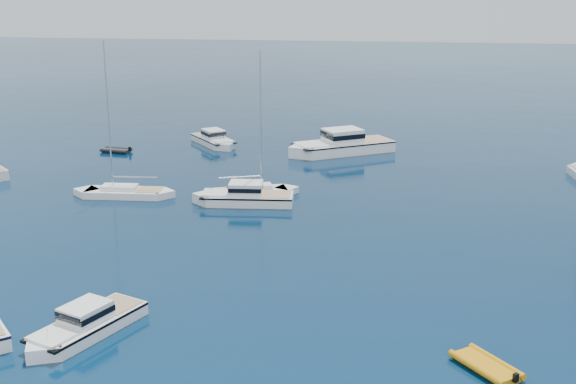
# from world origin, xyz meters

# --- Properties ---
(ground) EXTENTS (400.00, 400.00, 0.00)m
(ground) POSITION_xyz_m (0.00, 0.00, 0.00)
(ground) COLOR navy
(ground) RESTS_ON ground
(motor_cruiser_near) EXTENTS (5.65, 8.78, 2.21)m
(motor_cruiser_near) POSITION_xyz_m (-10.60, 2.31, 0.00)
(motor_cruiser_near) COLOR white
(motor_cruiser_near) RESTS_ON ground
(motor_cruiser_centre) EXTENTS (9.68, 3.68, 2.48)m
(motor_cruiser_centre) POSITION_xyz_m (-6.78, 27.77, 0.00)
(motor_cruiser_centre) COLOR white
(motor_cruiser_centre) RESTS_ON ground
(motor_cruiser_distant) EXTENTS (13.44, 10.49, 3.49)m
(motor_cruiser_distant) POSITION_xyz_m (0.07, 48.33, 0.00)
(motor_cruiser_distant) COLOR white
(motor_cruiser_distant) RESTS_ON ground
(motor_cruiser_horizon) EXTENTS (7.54, 8.58, 2.31)m
(motor_cruiser_horizon) POSITION_xyz_m (-14.92, 50.48, 0.00)
(motor_cruiser_horizon) COLOR silver
(motor_cruiser_horizon) RESTS_ON ground
(sailboat_mid_l) EXTENTS (9.89, 3.14, 14.34)m
(sailboat_mid_l) POSITION_xyz_m (-17.91, 28.44, 0.00)
(sailboat_mid_l) COLOR white
(sailboat_mid_l) RESTS_ON ground
(sailboat_centre) EXTENTS (9.41, 5.33, 13.44)m
(sailboat_centre) POSITION_xyz_m (-6.61, 30.36, 0.00)
(sailboat_centre) COLOR white
(sailboat_centre) RESTS_ON ground
(tender_yellow) EXTENTS (4.05, 4.35, 0.95)m
(tender_yellow) POSITION_xyz_m (10.92, 1.51, 0.00)
(tender_yellow) COLOR orange
(tender_yellow) RESTS_ON ground
(tender_grey_far) EXTENTS (3.70, 2.41, 0.95)m
(tender_grey_far) POSITION_xyz_m (-24.98, 45.15, 0.00)
(tender_grey_far) COLOR black
(tender_grey_far) RESTS_ON ground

